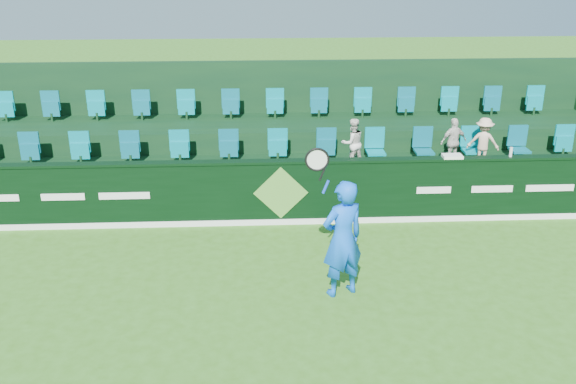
{
  "coord_description": "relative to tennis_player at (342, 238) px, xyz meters",
  "views": [
    {
      "loc": [
        -0.45,
        -8.01,
        5.45
      ],
      "look_at": [
        0.09,
        2.8,
        1.15
      ],
      "focal_mm": 40.0,
      "sensor_mm": 36.0,
      "label": 1
    }
  ],
  "objects": [
    {
      "name": "tennis_player",
      "position": [
        0.0,
        0.0,
        0.0
      ],
      "size": [
        1.11,
        0.72,
        2.6
      ],
      "color": "blue",
      "rests_on": "ground"
    },
    {
      "name": "ground",
      "position": [
        -0.88,
        -1.15,
        -1.0
      ],
      "size": [
        60.0,
        60.0,
        0.0
      ],
      "primitive_type": "plane",
      "color": "#346518",
      "rests_on": "ground"
    },
    {
      "name": "seat_row_back",
      "position": [
        -0.88,
        6.15,
        0.6
      ],
      "size": [
        13.5,
        0.5,
        0.6
      ],
      "primitive_type": "cube",
      "color": "#027D89",
      "rests_on": "stand_tier_back"
    },
    {
      "name": "stand_tier_front",
      "position": [
        -0.88,
        3.95,
        -0.6
      ],
      "size": [
        16.0,
        2.0,
        0.8
      ],
      "primitive_type": "cube",
      "color": "black",
      "rests_on": "ground"
    },
    {
      "name": "towel",
      "position": [
        2.57,
        2.85,
        0.38
      ],
      "size": [
        0.39,
        0.25,
        0.06
      ],
      "primitive_type": "cube",
      "color": "white",
      "rests_on": "sponsor_hoarding"
    },
    {
      "name": "spectator_left",
      "position": [
        0.72,
        3.97,
        0.34
      ],
      "size": [
        0.62,
        0.55,
        1.08
      ],
      "primitive_type": "imported",
      "rotation": [
        0.0,
        0.0,
        3.46
      ],
      "color": "silver",
      "rests_on": "stand_tier_front"
    },
    {
      "name": "drinks_bottle",
      "position": [
        3.76,
        2.85,
        0.45
      ],
      "size": [
        0.06,
        0.06,
        0.2
      ],
      "primitive_type": "cylinder",
      "color": "silver",
      "rests_on": "sponsor_hoarding"
    },
    {
      "name": "seat_row_front",
      "position": [
        -0.88,
        4.35,
        0.1
      ],
      "size": [
        13.5,
        0.5,
        0.6
      ],
      "primitive_type": "cube",
      "color": "#027D89",
      "rests_on": "stand_tier_front"
    },
    {
      "name": "stand_tier_back",
      "position": [
        -0.88,
        5.85,
        -0.35
      ],
      "size": [
        16.0,
        1.8,
        1.3
      ],
      "primitive_type": "cube",
      "color": "black",
      "rests_on": "ground"
    },
    {
      "name": "spectator_middle",
      "position": [
        2.93,
        3.97,
        0.33
      ],
      "size": [
        0.67,
        0.42,
        1.06
      ],
      "primitive_type": "imported",
      "rotation": [
        0.0,
        0.0,
        3.41
      ],
      "color": "beige",
      "rests_on": "stand_tier_front"
    },
    {
      "name": "stand_rear",
      "position": [
        -0.88,
        6.3,
        0.22
      ],
      "size": [
        16.0,
        4.1,
        2.6
      ],
      "color": "black",
      "rests_on": "ground"
    },
    {
      "name": "spectator_right",
      "position": [
        3.59,
        3.97,
        0.33
      ],
      "size": [
        0.77,
        0.59,
        1.05
      ],
      "primitive_type": "imported",
      "rotation": [
        0.0,
        0.0,
        2.8
      ],
      "color": "beige",
      "rests_on": "stand_tier_front"
    },
    {
      "name": "sponsor_hoarding",
      "position": [
        -0.87,
        2.85,
        -0.32
      ],
      "size": [
        16.0,
        0.25,
        1.35
      ],
      "color": "black",
      "rests_on": "ground"
    }
  ]
}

